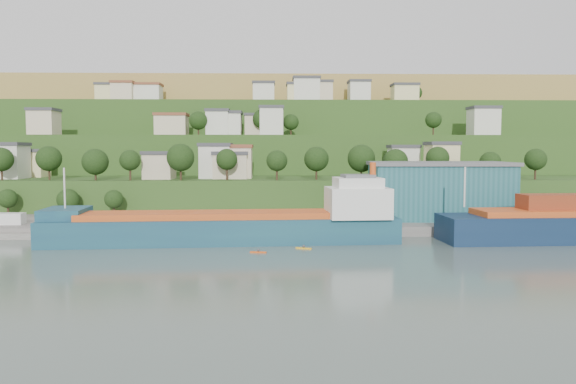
{
  "coord_description": "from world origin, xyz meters",
  "views": [
    {
      "loc": [
        1.86,
        -96.48,
        17.44
      ],
      "look_at": [
        4.86,
        15.0,
        9.11
      ],
      "focal_mm": 35.0,
      "sensor_mm": 36.0,
      "label": 1
    }
  ],
  "objects_px": {
    "cargo_ship_near": "(234,228)",
    "kayak_orange": "(258,252)",
    "warehouse": "(438,190)",
    "caravan": "(7,221)"
  },
  "relations": [
    {
      "from": "cargo_ship_near",
      "to": "kayak_orange",
      "type": "relative_size",
      "value": 23.29
    },
    {
      "from": "warehouse",
      "to": "caravan",
      "type": "height_order",
      "value": "warehouse"
    },
    {
      "from": "warehouse",
      "to": "caravan",
      "type": "distance_m",
      "value": 93.78
    },
    {
      "from": "caravan",
      "to": "kayak_orange",
      "type": "xyz_separation_m",
      "value": [
        52.88,
        -22.91,
        -2.58
      ]
    },
    {
      "from": "warehouse",
      "to": "kayak_orange",
      "type": "relative_size",
      "value": 11.16
    },
    {
      "from": "cargo_ship_near",
      "to": "kayak_orange",
      "type": "distance_m",
      "value": 11.97
    },
    {
      "from": "warehouse",
      "to": "kayak_orange",
      "type": "height_order",
      "value": "warehouse"
    },
    {
      "from": "cargo_ship_near",
      "to": "warehouse",
      "type": "xyz_separation_m",
      "value": [
        45.09,
        21.29,
        5.71
      ]
    },
    {
      "from": "warehouse",
      "to": "caravan",
      "type": "relative_size",
      "value": 4.71
    },
    {
      "from": "cargo_ship_near",
      "to": "warehouse",
      "type": "height_order",
      "value": "cargo_ship_near"
    }
  ]
}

